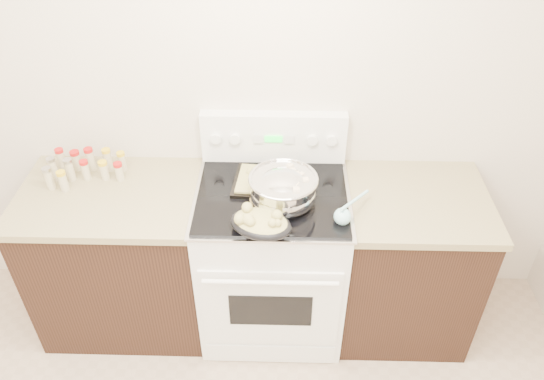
{
  "coord_description": "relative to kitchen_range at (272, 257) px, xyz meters",
  "views": [
    {
      "loc": [
        0.4,
        -0.65,
        2.58
      ],
      "look_at": [
        0.35,
        1.37,
        1.0
      ],
      "focal_mm": 35.0,
      "sensor_mm": 36.0,
      "label": 1
    }
  ],
  "objects": [
    {
      "name": "room_shell",
      "position": [
        -0.35,
        -1.42,
        1.21
      ],
      "size": [
        4.1,
        3.6,
        2.75
      ],
      "color": "beige",
      "rests_on": "ground"
    },
    {
      "name": "counter_left",
      "position": [
        -0.83,
        0.01,
        -0.03
      ],
      "size": [
        0.93,
        0.67,
        0.92
      ],
      "color": "black",
      "rests_on": "ground"
    },
    {
      "name": "counter_right",
      "position": [
        0.73,
        0.01,
        -0.03
      ],
      "size": [
        0.73,
        0.67,
        0.92
      ],
      "color": "black",
      "rests_on": "ground"
    },
    {
      "name": "kitchen_range",
      "position": [
        0.0,
        0.0,
        0.0
      ],
      "size": [
        0.78,
        0.73,
        1.22
      ],
      "color": "white",
      "rests_on": "ground"
    },
    {
      "name": "mixing_bowl",
      "position": [
        0.05,
        -0.08,
        0.53
      ],
      "size": [
        0.38,
        0.38,
        0.19
      ],
      "color": "silver",
      "rests_on": "kitchen_range"
    },
    {
      "name": "roasting_pan",
      "position": [
        -0.05,
        -0.28,
        0.5
      ],
      "size": [
        0.34,
        0.29,
        0.11
      ],
      "color": "black",
      "rests_on": "kitchen_range"
    },
    {
      "name": "baking_sheet",
      "position": [
        0.0,
        0.07,
        0.47
      ],
      "size": [
        0.42,
        0.31,
        0.06
      ],
      "color": "black",
      "rests_on": "kitchen_range"
    },
    {
      "name": "wooden_spoon",
      "position": [
        -0.11,
        -0.17,
        0.46
      ],
      "size": [
        0.06,
        0.27,
        0.04
      ],
      "color": "#A98E4D",
      "rests_on": "kitchen_range"
    },
    {
      "name": "blue_ladle",
      "position": [
        0.34,
        -0.2,
        0.49
      ],
      "size": [
        0.19,
        0.24,
        0.1
      ],
      "color": "#9DDEEA",
      "rests_on": "kitchen_range"
    },
    {
      "name": "spice_jars",
      "position": [
        -0.99,
        0.14,
        0.49
      ],
      "size": [
        0.38,
        0.23,
        0.13
      ],
      "color": "#BFB28C",
      "rests_on": "counter_left"
    }
  ]
}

